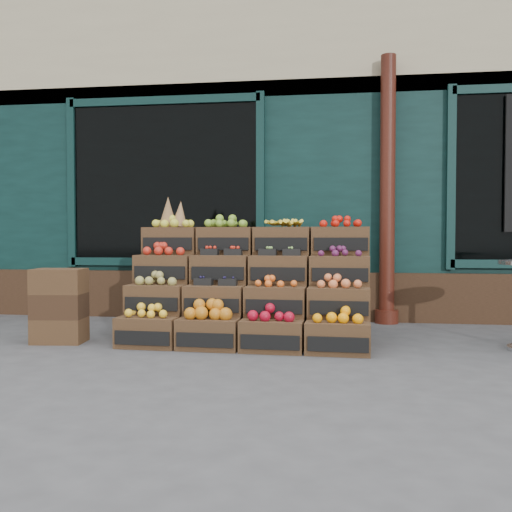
# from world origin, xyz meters

# --- Properties ---
(ground) EXTENTS (60.00, 60.00, 0.00)m
(ground) POSITION_xyz_m (0.00, 0.00, 0.00)
(ground) COLOR #424245
(ground) RESTS_ON ground
(shop_facade) EXTENTS (12.00, 6.24, 4.80)m
(shop_facade) POSITION_xyz_m (0.00, 5.11, 2.40)
(shop_facade) COLOR black
(shop_facade) RESTS_ON ground
(crate_display) EXTENTS (2.39, 1.22, 1.47)m
(crate_display) POSITION_xyz_m (-0.27, 0.70, 0.45)
(crate_display) COLOR #432C1A
(crate_display) RESTS_ON ground
(spare_crates) EXTENTS (0.52, 0.38, 0.73)m
(spare_crates) POSITION_xyz_m (-2.10, 0.31, 0.36)
(spare_crates) COLOR #432C1A
(spare_crates) RESTS_ON ground
(shopkeeper) EXTENTS (0.74, 0.57, 1.83)m
(shopkeeper) POSITION_xyz_m (-1.95, 2.96, 0.92)
(shopkeeper) COLOR #175020
(shopkeeper) RESTS_ON ground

